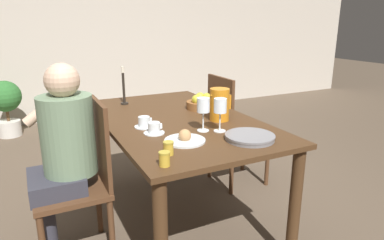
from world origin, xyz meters
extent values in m
plane|color=brown|center=(0.00, 0.00, 0.00)|extent=(20.00, 20.00, 0.00)
cube|color=beige|center=(0.00, 3.13, 1.30)|extent=(10.00, 0.06, 2.60)
cube|color=#472D19|center=(0.00, 0.00, 0.75)|extent=(0.95, 1.61, 0.03)
cylinder|color=#472D19|center=(0.41, -0.75, 0.37)|extent=(0.07, 0.07, 0.74)
cylinder|color=#472D19|center=(-0.41, 0.75, 0.37)|extent=(0.07, 0.07, 0.74)
cylinder|color=#472D19|center=(0.41, 0.75, 0.37)|extent=(0.07, 0.07, 0.74)
cylinder|color=#51331E|center=(-0.92, 0.08, 0.22)|extent=(0.04, 0.04, 0.43)
cylinder|color=#51331E|center=(-0.55, -0.29, 0.22)|extent=(0.04, 0.04, 0.43)
cylinder|color=#51331E|center=(-0.55, 0.08, 0.22)|extent=(0.04, 0.04, 0.43)
cube|color=#51331E|center=(-0.73, -0.11, 0.45)|extent=(0.42, 0.42, 0.03)
cube|color=#51331E|center=(-0.54, -0.11, 0.71)|extent=(0.03, 0.39, 0.51)
cylinder|color=#51331E|center=(0.92, 0.50, 0.22)|extent=(0.04, 0.04, 0.43)
cylinder|color=#51331E|center=(0.92, 0.13, 0.22)|extent=(0.04, 0.04, 0.43)
cylinder|color=#51331E|center=(0.55, 0.50, 0.22)|extent=(0.04, 0.04, 0.43)
cylinder|color=#51331E|center=(0.55, 0.13, 0.22)|extent=(0.04, 0.04, 0.43)
cube|color=#51331E|center=(0.73, 0.31, 0.45)|extent=(0.42, 0.42, 0.03)
cube|color=#51331E|center=(0.54, 0.31, 0.71)|extent=(0.03, 0.39, 0.51)
cylinder|color=#33333D|center=(-0.88, -0.17, 0.23)|extent=(0.09, 0.09, 0.46)
cylinder|color=#33333D|center=(-0.88, -0.01, 0.23)|extent=(0.09, 0.09, 0.46)
cube|color=#33333D|center=(-0.80, -0.09, 0.51)|extent=(0.30, 0.34, 0.11)
cylinder|color=slate|center=(-0.71, -0.09, 0.78)|extent=(0.30, 0.30, 0.46)
sphere|color=#D6AD8E|center=(-0.71, -0.09, 1.10)|extent=(0.19, 0.19, 0.19)
cylinder|color=#D6AD8E|center=(-0.81, 0.12, 0.90)|extent=(0.25, 0.06, 0.20)
cylinder|color=orange|center=(0.24, -0.17, 0.87)|extent=(0.13, 0.13, 0.21)
cube|color=orange|center=(0.31, -0.17, 0.89)|extent=(0.02, 0.02, 0.10)
cone|color=orange|center=(0.19, -0.17, 0.96)|extent=(0.04, 0.04, 0.04)
cylinder|color=white|center=(0.03, -0.33, 0.77)|extent=(0.07, 0.07, 0.00)
cylinder|color=white|center=(0.03, -0.33, 0.83)|extent=(0.01, 0.01, 0.11)
cylinder|color=white|center=(0.03, -0.33, 0.93)|extent=(0.08, 0.08, 0.09)
cylinder|color=white|center=(0.12, -0.38, 0.77)|extent=(0.07, 0.07, 0.00)
cylinder|color=white|center=(0.12, -0.38, 0.83)|extent=(0.01, 0.01, 0.11)
cylinder|color=white|center=(0.12, -0.38, 0.93)|extent=(0.08, 0.08, 0.08)
cylinder|color=red|center=(0.12, -0.38, 0.91)|extent=(0.06, 0.06, 0.05)
cylinder|color=silver|center=(-0.25, -0.24, 0.77)|extent=(0.12, 0.12, 0.01)
cylinder|color=silver|center=(-0.25, -0.24, 0.81)|extent=(0.07, 0.07, 0.06)
cube|color=silver|center=(-0.21, -0.24, 0.81)|extent=(0.01, 0.01, 0.03)
cylinder|color=silver|center=(-0.26, -0.10, 0.77)|extent=(0.12, 0.12, 0.01)
cylinder|color=silver|center=(-0.26, -0.10, 0.81)|extent=(0.07, 0.07, 0.06)
cube|color=silver|center=(-0.22, -0.10, 0.81)|extent=(0.01, 0.01, 0.03)
cylinder|color=gray|center=(0.19, -0.58, 0.78)|extent=(0.27, 0.27, 0.02)
cylinder|color=gray|center=(0.19, -0.58, 0.79)|extent=(0.28, 0.28, 0.01)
cylinder|color=silver|center=(-0.15, -0.45, 0.77)|extent=(0.23, 0.23, 0.01)
sphere|color=tan|center=(-0.15, -0.45, 0.80)|extent=(0.07, 0.07, 0.07)
cylinder|color=gold|center=(-0.37, -0.70, 0.80)|extent=(0.05, 0.05, 0.07)
cylinder|color=gold|center=(-0.37, -0.70, 0.83)|extent=(0.05, 0.05, 0.01)
cylinder|color=gold|center=(-0.30, -0.59, 0.80)|extent=(0.05, 0.05, 0.07)
cylinder|color=gold|center=(-0.30, -0.59, 0.83)|extent=(0.05, 0.05, 0.01)
cylinder|color=brown|center=(0.27, 0.15, 0.80)|extent=(0.22, 0.22, 0.06)
sphere|color=gold|center=(0.32, 0.16, 0.85)|extent=(0.07, 0.07, 0.07)
sphere|color=gold|center=(0.29, 0.20, 0.85)|extent=(0.07, 0.07, 0.07)
sphere|color=gold|center=(0.23, 0.14, 0.85)|extent=(0.07, 0.07, 0.07)
sphere|color=gold|center=(0.28, 0.10, 0.85)|extent=(0.07, 0.07, 0.07)
cylinder|color=black|center=(-0.21, 0.55, 0.77)|extent=(0.06, 0.06, 0.01)
cylinder|color=black|center=(-0.21, 0.55, 0.90)|extent=(0.02, 0.02, 0.24)
cylinder|color=beige|center=(-0.21, 0.55, 1.04)|extent=(0.02, 0.02, 0.05)
cylinder|color=beige|center=(-1.13, 2.65, 0.10)|extent=(0.27, 0.27, 0.20)
cylinder|color=brown|center=(-1.13, 2.65, 0.27)|extent=(0.04, 0.04, 0.15)
sphere|color=#2D6B2D|center=(-1.13, 2.65, 0.51)|extent=(0.38, 0.38, 0.38)
camera|label=1|loc=(-0.90, -2.06, 1.41)|focal=32.00mm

